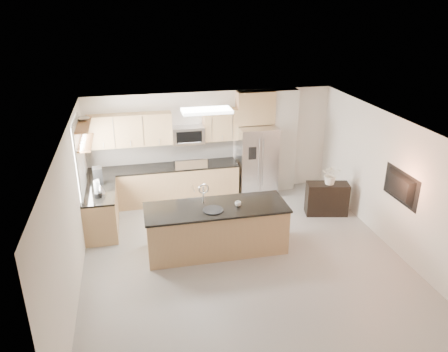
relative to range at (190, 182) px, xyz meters
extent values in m
plane|color=gray|center=(0.60, -2.92, -0.47)|extent=(6.50, 6.50, 0.00)
cube|color=silver|center=(0.60, -2.92, 2.13)|extent=(6.00, 6.50, 0.02)
cube|color=silver|center=(0.60, 0.33, 0.83)|extent=(6.00, 0.02, 2.60)
cube|color=silver|center=(0.60, -6.17, 0.83)|extent=(6.00, 0.02, 2.60)
cube|color=silver|center=(-2.40, -2.92, 0.83)|extent=(0.02, 6.50, 2.60)
cube|color=silver|center=(3.60, -2.92, 0.83)|extent=(0.02, 6.50, 2.60)
cube|color=tan|center=(-0.63, 0.00, -0.03)|extent=(3.55, 0.65, 0.88)
cube|color=black|center=(-0.63, 0.00, 0.43)|extent=(3.55, 0.66, 0.04)
cube|color=beige|center=(-0.63, 0.32, 0.71)|extent=(3.55, 0.02, 0.52)
cube|color=tan|center=(-2.07, -1.07, -0.03)|extent=(0.65, 1.50, 0.88)
cube|color=black|center=(-2.07, -1.07, 0.43)|extent=(0.66, 1.50, 0.04)
cube|color=black|center=(0.00, 0.00, -0.02)|extent=(0.76, 0.64, 0.90)
cube|color=black|center=(0.00, 0.00, 0.44)|extent=(0.76, 0.62, 0.03)
cube|color=silver|center=(0.00, -0.30, 0.56)|extent=(0.76, 0.04, 0.22)
cube|color=tan|center=(-1.34, 0.16, 1.35)|extent=(1.92, 0.33, 0.75)
cube|color=tan|center=(0.79, 0.16, 1.35)|extent=(0.82, 0.33, 0.75)
cube|color=silver|center=(0.00, 0.13, 1.16)|extent=(0.76, 0.40, 0.40)
cube|color=black|center=(0.00, -0.07, 1.16)|extent=(0.60, 0.02, 0.28)
cube|color=silver|center=(1.66, -0.05, 0.42)|extent=(0.92, 0.75, 1.78)
cube|color=#98979A|center=(1.66, -0.43, 0.42)|extent=(0.02, 0.01, 1.69)
cube|color=black|center=(1.44, -0.44, 0.78)|extent=(0.18, 0.03, 0.30)
cube|color=beige|center=(2.42, 0.18, 0.83)|extent=(0.60, 0.30, 2.60)
cube|color=white|center=(-2.38, -1.07, 1.18)|extent=(0.03, 1.05, 1.55)
cube|color=white|center=(-2.37, -1.07, 1.18)|extent=(0.03, 1.15, 1.65)
cube|color=brown|center=(-2.25, -0.97, 1.48)|extent=(0.30, 1.20, 0.04)
cube|color=brown|center=(-2.25, -0.97, 1.85)|extent=(0.30, 1.20, 0.04)
cube|color=white|center=(0.20, -1.32, 2.09)|extent=(1.00, 0.50, 0.06)
cube|color=tan|center=(0.16, -2.41, -0.02)|extent=(2.70, 0.94, 0.91)
cube|color=black|center=(0.16, -2.41, 0.46)|extent=(2.76, 1.00, 0.04)
cube|color=black|center=(-0.05, -2.41, 0.44)|extent=(0.57, 0.41, 0.01)
cylinder|color=silver|center=(-0.05, -2.19, 0.65)|extent=(0.03, 0.03, 0.34)
torus|color=silver|center=(-0.05, -2.25, 0.80)|extent=(0.21, 0.03, 0.21)
cube|color=black|center=(2.95, -1.44, -0.10)|extent=(1.00, 0.59, 0.75)
imported|color=white|center=(0.58, -2.48, 0.53)|extent=(0.13, 0.13, 0.09)
cylinder|color=black|center=(0.07, -2.56, 0.49)|extent=(0.48, 0.48, 0.02)
cylinder|color=black|center=(-2.07, -1.43, 0.50)|extent=(0.16, 0.16, 0.11)
cylinder|color=silver|center=(-2.07, -1.43, 0.69)|extent=(0.12, 0.12, 0.26)
cone|color=silver|center=(-2.02, -1.25, 0.55)|extent=(0.18, 0.18, 0.20)
cylinder|color=black|center=(-2.02, -1.25, 0.66)|extent=(0.04, 0.04, 0.04)
cube|color=black|center=(-2.09, -0.70, 0.63)|extent=(0.22, 0.26, 0.37)
cylinder|color=silver|center=(-2.09, -0.77, 0.54)|extent=(0.12, 0.12, 0.13)
imported|color=silver|center=(-2.25, -0.71, 1.90)|extent=(0.43, 0.43, 0.08)
imported|color=white|center=(2.99, -1.46, 0.63)|extent=(0.77, 0.72, 0.69)
imported|color=black|center=(3.51, -3.12, 0.88)|extent=(0.14, 1.08, 0.62)
camera|label=1|loc=(-1.30, -9.77, 4.23)|focal=35.00mm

